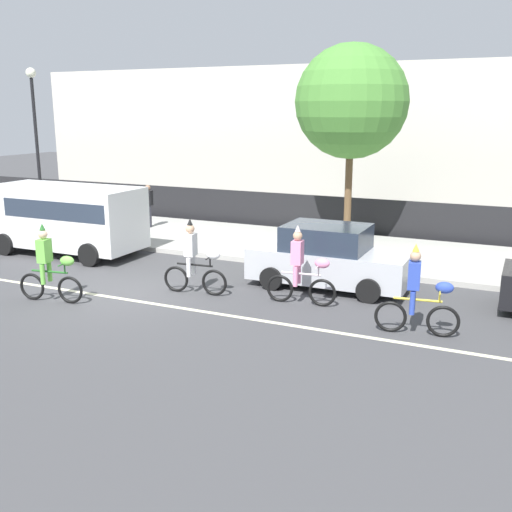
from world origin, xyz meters
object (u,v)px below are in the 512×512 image
parade_cyclist_cobalt (419,296)px  parked_car_silver (329,258)px  parade_cyclist_pink (302,270)px  street_lamp_post (35,125)px  parade_cyclist_lime (50,268)px  parade_cyclist_zebra (195,261)px  pedestrian_onlooker (149,205)px  parked_van_white (68,215)px

parade_cyclist_cobalt → parked_car_silver: bearing=137.3°
parade_cyclist_pink → street_lamp_post: size_ratio=0.33×
parade_cyclist_lime → parade_cyclist_zebra: 3.48m
parade_cyclist_lime → pedestrian_onlooker: parade_cyclist_lime is taller
parade_cyclist_pink → pedestrian_onlooker: parade_cyclist_pink is taller
parade_cyclist_lime → parade_cyclist_pink: size_ratio=1.00×
parade_cyclist_cobalt → pedestrian_onlooker: bearing=148.9°
parade_cyclist_zebra → parade_cyclist_cobalt: bearing=-5.6°
parked_car_silver → pedestrian_onlooker: bearing=153.4°
parade_cyclist_lime → parked_van_white: 5.11m
parade_cyclist_cobalt → parked_van_white: (-11.46, 2.61, 0.44)m
parade_cyclist_cobalt → street_lamp_post: size_ratio=0.33×
parade_cyclist_pink → parade_cyclist_cobalt: size_ratio=1.00×
parade_cyclist_pink → parked_van_white: (-8.59, 1.73, 0.44)m
parade_cyclist_lime → parade_cyclist_cobalt: 8.54m
street_lamp_post → pedestrian_onlooker: (3.66, 1.72, -2.97)m
parade_cyclist_pink → parked_van_white: parked_van_white is taller
parade_cyclist_lime → parked_car_silver: (5.68, 3.99, -0.06)m
pedestrian_onlooker → parade_cyclist_lime: bearing=-70.7°
parade_cyclist_lime → pedestrian_onlooker: bearing=109.3°
parked_car_silver → parade_cyclist_pink: bearing=-94.6°
parade_cyclist_zebra → pedestrian_onlooker: 8.49m
parked_van_white → street_lamp_post: 5.08m
parked_car_silver → pedestrian_onlooker: (-8.57, 4.30, 0.23)m
parked_van_white → pedestrian_onlooker: (0.15, 4.22, -0.27)m
parade_cyclist_pink → parade_cyclist_zebra: bearing=-173.1°
parade_cyclist_lime → parked_car_silver: bearing=35.1°
parade_cyclist_pink → parked_car_silver: (0.13, 1.64, -0.06)m
parade_cyclist_pink → parked_van_white: 8.78m
parked_van_white → parked_car_silver: bearing=-0.6°
parade_cyclist_cobalt → parked_car_silver: 3.72m
parade_cyclist_pink → parade_cyclist_cobalt: bearing=-17.0°
parade_cyclist_zebra → parade_cyclist_cobalt: size_ratio=1.00×
parade_cyclist_cobalt → street_lamp_post: (-14.97, 5.10, 3.15)m
parade_cyclist_cobalt → parade_cyclist_pink: bearing=163.0°
parade_cyclist_pink → pedestrian_onlooker: 10.33m
pedestrian_onlooker → parked_car_silver: bearing=-26.6°
parked_car_silver → street_lamp_post: 12.90m
parade_cyclist_cobalt → parked_car_silver: size_ratio=0.47×
parade_cyclist_lime → parked_van_white: (-3.05, 4.08, 0.44)m
parade_cyclist_pink → pedestrian_onlooker: (-8.44, 5.94, 0.17)m
parade_cyclist_zebra → parade_cyclist_lime: bearing=-144.4°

